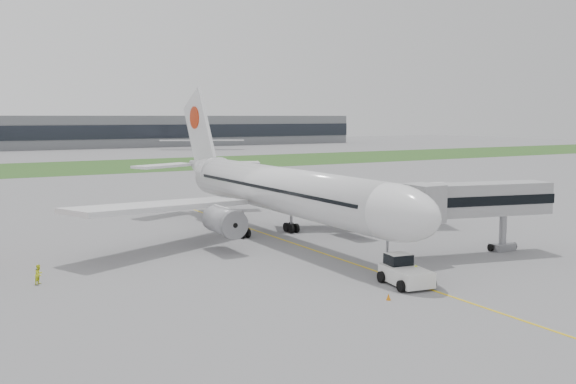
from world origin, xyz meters
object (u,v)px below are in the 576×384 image
pushback_tug (404,271)px  airliner (276,188)px  jet_bridge (472,201)px  ground_crew_near (415,275)px

pushback_tug → airliner: bearing=96.5°
pushback_tug → jet_bridge: (13.36, 5.69, 4.30)m
pushback_tug → ground_crew_near: 1.05m
airliner → jet_bridge: size_ratio=3.37×
ground_crew_near → jet_bridge: bearing=-154.7°
ground_crew_near → airliner: bearing=-90.2°
airliner → pushback_tug: airliner is taller
pushback_tug → jet_bridge: jet_bridge is taller
jet_bridge → ground_crew_near: jet_bridge is taller
airliner → ground_crew_near: size_ratio=34.54×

